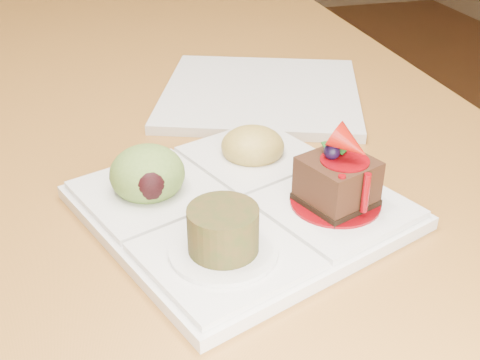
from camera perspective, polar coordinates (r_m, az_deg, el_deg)
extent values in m
cube|color=#9F6229|center=(0.97, -15.51, 9.30)|extent=(1.00, 1.80, 0.04)
cylinder|color=#9F6229|center=(1.93, -1.34, 8.85)|extent=(0.06, 0.06, 0.71)
cylinder|color=black|center=(1.36, 18.43, -10.26)|extent=(0.04, 0.04, 0.42)
cube|color=silver|center=(0.56, 0.00, -2.58)|extent=(0.33, 0.33, 0.01)
cube|color=silver|center=(0.55, 8.98, -2.50)|extent=(0.15, 0.15, 0.01)
cube|color=silver|center=(0.48, -1.57, -7.18)|extent=(0.15, 0.15, 0.01)
cube|color=silver|center=(0.57, -8.62, -1.08)|extent=(0.15, 0.15, 0.01)
cube|color=silver|center=(0.63, 1.20, 2.35)|extent=(0.15, 0.15, 0.01)
cylinder|color=#6D0409|center=(0.54, 9.01, -2.12)|extent=(0.08, 0.08, 0.00)
cube|color=black|center=(0.54, 9.04, -1.89)|extent=(0.08, 0.08, 0.01)
cube|color=black|center=(0.53, 9.23, 0.14)|extent=(0.07, 0.07, 0.04)
cylinder|color=#6D0409|center=(0.52, 9.39, 1.95)|extent=(0.04, 0.04, 0.00)
sphere|color=black|center=(0.52, 8.70, 2.70)|extent=(0.01, 0.01, 0.01)
cone|color=maroon|center=(0.51, 10.39, 3.36)|extent=(0.05, 0.05, 0.04)
cube|color=#134C13|center=(0.53, 9.24, 3.04)|extent=(0.02, 0.02, 0.01)
cube|color=#134C13|center=(0.53, 8.49, 3.05)|extent=(0.01, 0.02, 0.01)
cylinder|color=#6D0409|center=(0.51, 9.47, -1.56)|extent=(0.01, 0.01, 0.04)
cylinder|color=#6D0409|center=(0.52, 11.83, -1.20)|extent=(0.01, 0.01, 0.04)
cylinder|color=#6D0409|center=(0.53, 6.13, 0.05)|extent=(0.01, 0.01, 0.03)
cylinder|color=silver|center=(0.48, -1.57, -6.71)|extent=(0.09, 0.09, 0.00)
cylinder|color=#472E14|center=(0.47, -1.61, -4.71)|extent=(0.06, 0.06, 0.04)
cylinder|color=#4A310F|center=(0.46, -1.63, -3.44)|extent=(0.05, 0.05, 0.00)
ellipsoid|color=olive|center=(0.56, -8.77, 0.59)|extent=(0.07, 0.07, 0.05)
ellipsoid|color=black|center=(0.54, -8.47, -0.46)|extent=(0.03, 0.03, 0.03)
ellipsoid|color=#AA893D|center=(0.62, 1.21, 3.22)|extent=(0.07, 0.07, 0.04)
cube|color=#E04F10|center=(0.62, 2.15, 3.91)|extent=(0.02, 0.02, 0.02)
cube|color=#4C7D1B|center=(0.63, 0.78, 4.22)|extent=(0.02, 0.02, 0.01)
cube|color=#E04F10|center=(0.62, -0.10, 3.72)|extent=(0.02, 0.02, 0.02)
cube|color=#4C7D1B|center=(0.61, 0.69, 3.05)|extent=(0.02, 0.02, 0.01)
cube|color=#E04F10|center=(0.61, 2.24, 3.15)|extent=(0.02, 0.02, 0.02)
cube|color=silver|center=(0.81, 1.99, 8.21)|extent=(0.33, 0.33, 0.01)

